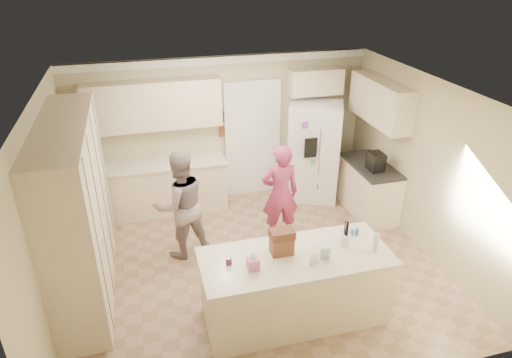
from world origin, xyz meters
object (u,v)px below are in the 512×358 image
object	(u,v)px
coffee_maker	(376,162)
teen_girl	(280,194)
utensil_crock	(345,240)
teen_boy	(181,205)
refrigerator	(314,152)
tissue_box	(253,263)
island_base	(295,288)
dollhouse_body	(282,245)

from	to	relation	value
coffee_maker	teen_girl	xyz separation A→B (m)	(-1.69, -0.17, -0.27)
utensil_crock	teen_boy	bearing A→B (deg)	137.43
teen_boy	teen_girl	distance (m)	1.52
refrigerator	coffee_maker	distance (m)	1.22
refrigerator	tissue_box	world-z (taller)	refrigerator
tissue_box	coffee_maker	bearing A→B (deg)	37.57
island_base	teen_boy	distance (m)	2.11
refrigerator	teen_boy	size ratio (longest dim) A/B	1.07
tissue_box	teen_girl	xyz separation A→B (m)	(0.91, 1.83, -0.19)
refrigerator	island_base	distance (m)	3.25
island_base	utensil_crock	world-z (taller)	utensil_crock
coffee_maker	teen_boy	xyz separation A→B (m)	(-3.21, -0.18, -0.23)
island_base	utensil_crock	xyz separation A→B (m)	(0.65, 0.05, 0.56)
tissue_box	dollhouse_body	xyz separation A→B (m)	(0.40, 0.20, 0.04)
coffee_maker	utensil_crock	distance (m)	2.32
teen_boy	refrigerator	bearing A→B (deg)	-168.50
dollhouse_body	tissue_box	bearing A→B (deg)	-153.43
tissue_box	teen_girl	size ratio (longest dim) A/B	0.09
refrigerator	island_base	xyz separation A→B (m)	(-1.37, -2.91, -0.46)
tissue_box	dollhouse_body	world-z (taller)	dollhouse_body
utensil_crock	teen_boy	world-z (taller)	teen_boy
teen_girl	tissue_box	bearing A→B (deg)	66.26
refrigerator	teen_girl	bearing A→B (deg)	-106.54
refrigerator	utensil_crock	xyz separation A→B (m)	(-0.72, -2.86, 0.10)
refrigerator	dollhouse_body	world-z (taller)	refrigerator
refrigerator	coffee_maker	bearing A→B (deg)	-31.98
utensil_crock	tissue_box	size ratio (longest dim) A/B	1.07
tissue_box	teen_girl	distance (m)	2.05
island_base	utensil_crock	distance (m)	0.86
coffee_maker	refrigerator	bearing A→B (deg)	123.85
teen_boy	teen_girl	size ratio (longest dim) A/B	1.05
island_base	tissue_box	distance (m)	0.79
utensil_crock	teen_boy	size ratio (longest dim) A/B	0.09
refrigerator	teen_boy	xyz separation A→B (m)	(-2.54, -1.19, -0.06)
utensil_crock	tissue_box	bearing A→B (deg)	-172.87
utensil_crock	teen_girl	world-z (taller)	teen_girl
island_base	tissue_box	bearing A→B (deg)	-169.70
island_base	utensil_crock	size ratio (longest dim) A/B	14.67
coffee_maker	teen_boy	size ratio (longest dim) A/B	0.18
island_base	coffee_maker	bearing A→B (deg)	42.83
island_base	teen_boy	bearing A→B (deg)	124.14
teen_boy	teen_girl	xyz separation A→B (m)	(1.52, 0.01, -0.04)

